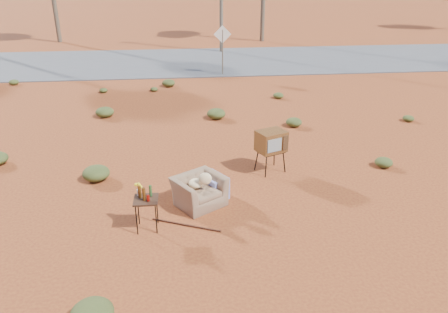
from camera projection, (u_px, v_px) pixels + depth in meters
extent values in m
plane|color=#974A1E|center=(210.00, 214.00, 8.89)|extent=(140.00, 140.00, 0.00)
cube|color=#565659|center=(188.00, 61.00, 22.51)|extent=(140.00, 7.00, 0.04)
imported|color=#805F45|center=(199.00, 186.00, 9.09)|extent=(1.16, 1.06, 0.85)
ellipsoid|color=#F8D698|center=(196.00, 183.00, 9.07)|extent=(0.31, 0.31, 0.18)
ellipsoid|color=#F8D698|center=(205.00, 179.00, 8.91)|extent=(0.27, 0.14, 0.27)
cube|color=navy|center=(214.00, 186.00, 9.48)|extent=(0.68, 0.75, 0.50)
cube|color=black|center=(271.00, 151.00, 10.52)|extent=(0.71, 0.64, 0.03)
cylinder|color=black|center=(266.00, 167.00, 10.35)|extent=(0.04, 0.04, 0.53)
cylinder|color=black|center=(284.00, 162.00, 10.59)|extent=(0.04, 0.04, 0.53)
cylinder|color=black|center=(256.00, 160.00, 10.68)|extent=(0.04, 0.04, 0.53)
cylinder|color=black|center=(274.00, 156.00, 10.91)|extent=(0.04, 0.04, 0.53)
cube|color=brown|center=(271.00, 141.00, 10.42)|extent=(0.80, 0.72, 0.51)
cube|color=gray|center=(275.00, 145.00, 10.16)|extent=(0.37, 0.17, 0.32)
cube|color=#472D19|center=(285.00, 143.00, 10.31)|extent=(0.14, 0.08, 0.36)
cube|color=#371F14|center=(146.00, 200.00, 8.17)|extent=(0.46, 0.46, 0.04)
cylinder|color=black|center=(137.00, 220.00, 8.12)|extent=(0.02, 0.02, 0.63)
cylinder|color=black|center=(156.00, 219.00, 8.15)|extent=(0.02, 0.02, 0.63)
cylinder|color=black|center=(138.00, 210.00, 8.44)|extent=(0.02, 0.02, 0.63)
cylinder|color=black|center=(157.00, 209.00, 8.47)|extent=(0.02, 0.02, 0.63)
cylinder|color=#48270C|center=(140.00, 192.00, 8.14)|extent=(0.06, 0.06, 0.24)
cylinder|color=#48270C|center=(144.00, 195.00, 8.04)|extent=(0.06, 0.06, 0.25)
cylinder|color=#294E21|center=(151.00, 191.00, 8.20)|extent=(0.05, 0.05, 0.22)
cylinder|color=#B3170E|center=(148.00, 198.00, 8.06)|extent=(0.06, 0.06, 0.12)
cylinder|color=silver|center=(139.00, 193.00, 8.25)|extent=(0.07, 0.07, 0.13)
ellipsoid|color=yellow|center=(138.00, 185.00, 8.18)|extent=(0.14, 0.14, 0.11)
cylinder|color=#451E12|center=(186.00, 225.00, 8.50)|extent=(1.32, 0.62, 0.04)
cylinder|color=brown|center=(223.00, 53.00, 19.53)|extent=(0.06, 0.06, 2.00)
cube|color=silver|center=(223.00, 34.00, 19.20)|extent=(0.78, 0.04, 0.78)
ellipsoid|color=#434920|center=(384.00, 162.00, 10.91)|extent=(0.44, 0.44, 0.24)
ellipsoid|color=#434920|center=(105.00, 112.00, 14.44)|extent=(0.60, 0.60, 0.33)
ellipsoid|color=#434920|center=(408.00, 118.00, 14.05)|extent=(0.36, 0.36, 0.20)
ellipsoid|color=#434920|center=(278.00, 96.00, 16.42)|extent=(0.40, 0.40, 0.22)
ellipsoid|color=#434920|center=(154.00, 89.00, 17.34)|extent=(0.30, 0.30, 0.17)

